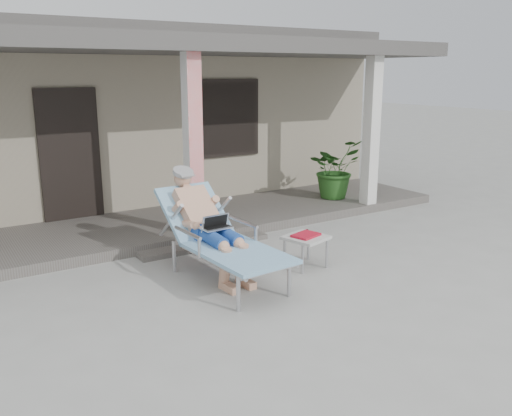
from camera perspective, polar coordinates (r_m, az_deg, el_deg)
ground at (r=6.45m, az=2.20°, el=-8.55°), size 60.00×60.00×0.00m
house at (r=11.91m, az=-15.99°, el=9.65°), size 10.40×5.40×3.30m
porch_deck at (r=8.92m, az=-8.79°, el=-1.72°), size 10.00×2.00×0.15m
porch_overhang at (r=8.55m, az=-9.34°, el=15.98°), size 10.00×2.30×2.85m
porch_step at (r=7.94m, az=-5.41°, el=-3.91°), size 2.00×0.30×0.07m
lounger at (r=6.62m, az=-4.52°, el=-0.22°), size 0.92×2.16×1.38m
side_table at (r=7.09m, az=5.25°, el=-3.28°), size 0.61×0.61×0.44m
potted_palm at (r=10.39m, az=8.28°, el=4.13°), size 1.11×0.99×1.12m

